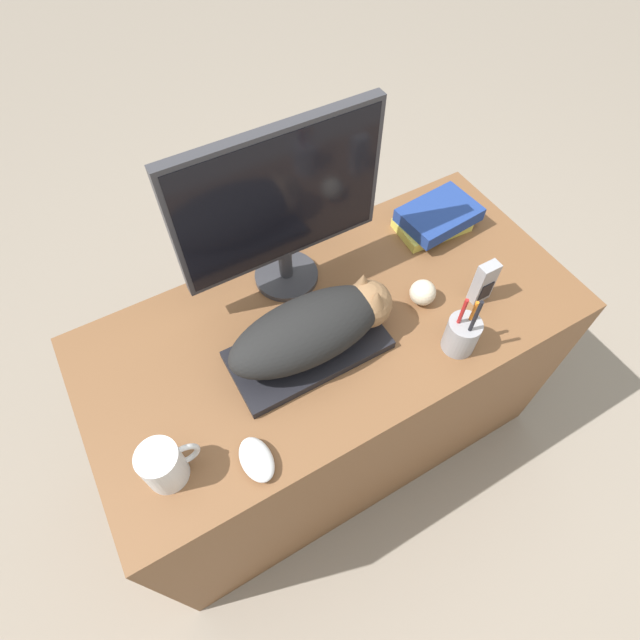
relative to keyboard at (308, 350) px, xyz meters
The scene contains 11 objects.
ground_plane 0.78m from the keyboard, 68.41° to the right, with size 12.00×12.00×0.00m, color gray.
desk 0.38m from the keyboard, 23.68° to the left, with size 1.30×0.62×0.71m.
keyboard is the anchor object (origin of this frame).
cat 0.09m from the keyboard, ahead, with size 0.42×0.17×0.14m.
monitor 0.35m from the keyboard, 74.73° to the left, with size 0.52×0.17×0.46m.
computer_mouse 0.30m from the keyboard, 140.78° to the right, with size 0.07×0.11×0.03m.
coffee_mug 0.42m from the keyboard, 163.63° to the right, with size 0.13×0.09×0.11m.
pen_cup 0.37m from the keyboard, 26.85° to the right, with size 0.08×0.08×0.21m.
baseball 0.34m from the keyboard, ahead, with size 0.07×0.07×0.07m.
phone 0.48m from the keyboard, ahead, with size 0.05×0.03×0.13m.
book_stack 0.57m from the keyboard, 19.76° to the left, with size 0.24×0.17×0.07m.
Camera 1 is at (-0.40, -0.30, 1.77)m, focal length 28.00 mm.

